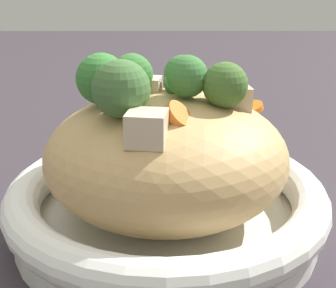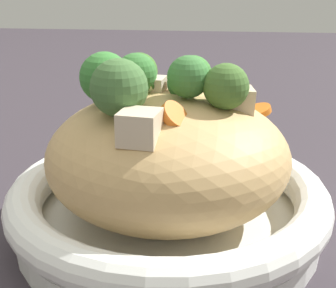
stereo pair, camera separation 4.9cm
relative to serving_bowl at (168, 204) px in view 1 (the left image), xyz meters
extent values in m
plane|color=#342E34|center=(0.00, 0.00, -0.03)|extent=(3.00, 3.00, 0.00)
cylinder|color=white|center=(0.00, 0.00, -0.02)|extent=(0.31, 0.31, 0.02)
torus|color=white|center=(0.00, 0.00, 0.01)|extent=(0.33, 0.33, 0.04)
ellipsoid|color=tan|center=(0.00, 0.00, 0.05)|extent=(0.24, 0.24, 0.12)
torus|color=tan|center=(0.00, -0.01, 0.08)|extent=(0.05, 0.05, 0.02)
torus|color=tan|center=(0.01, -0.01, 0.11)|extent=(0.06, 0.06, 0.02)
torus|color=tan|center=(-0.02, 0.01, 0.09)|extent=(0.07, 0.07, 0.03)
torus|color=tan|center=(0.01, -0.01, 0.10)|extent=(0.06, 0.06, 0.03)
cone|color=#9AB772|center=(-0.08, 0.02, 0.10)|extent=(0.03, 0.03, 0.01)
sphere|color=#3E7E35|center=(-0.08, 0.02, 0.12)|extent=(0.05, 0.05, 0.04)
cone|color=#9BBC7C|center=(0.01, 0.02, 0.11)|extent=(0.03, 0.03, 0.02)
sphere|color=#3C7738|center=(0.01, 0.02, 0.14)|extent=(0.05, 0.05, 0.04)
cone|color=#9CC475|center=(-0.05, -0.04, 0.11)|extent=(0.02, 0.02, 0.02)
sphere|color=#3C6D2A|center=(-0.05, -0.04, 0.13)|extent=(0.05, 0.05, 0.04)
cone|color=#9ABD70|center=(0.04, -0.04, 0.11)|extent=(0.02, 0.02, 0.01)
sphere|color=#436D38|center=(0.04, -0.04, 0.13)|extent=(0.05, 0.05, 0.05)
cone|color=#97C479|center=(0.01, 0.05, 0.11)|extent=(0.02, 0.02, 0.02)
sphere|color=#446B2E|center=(0.01, 0.05, 0.13)|extent=(0.06, 0.06, 0.04)
cone|color=#99BA72|center=(0.00, -0.06, 0.10)|extent=(0.02, 0.02, 0.02)
sphere|color=#397D35|center=(0.00, -0.06, 0.13)|extent=(0.06, 0.06, 0.05)
cone|color=#9DC178|center=(-0.01, -0.03, 0.11)|extent=(0.02, 0.02, 0.01)
sphere|color=#3A7735|center=(-0.01, -0.03, 0.13)|extent=(0.05, 0.05, 0.04)
cylinder|color=orange|center=(0.05, 0.01, 0.11)|extent=(0.03, 0.03, 0.02)
cylinder|color=orange|center=(-0.06, 0.02, 0.11)|extent=(0.03, 0.03, 0.01)
cylinder|color=orange|center=(-0.05, 0.09, 0.09)|extent=(0.04, 0.04, 0.01)
cylinder|color=beige|center=(-0.01, -0.03, 0.12)|extent=(0.04, 0.04, 0.03)
torus|color=#2B5B27|center=(-0.01, -0.03, 0.12)|extent=(0.04, 0.05, 0.04)
cylinder|color=beige|center=(-0.02, 0.01, 0.12)|extent=(0.04, 0.04, 0.02)
torus|color=#295324|center=(-0.02, 0.01, 0.12)|extent=(0.05, 0.05, 0.03)
cube|color=beige|center=(0.07, -0.02, 0.11)|extent=(0.04, 0.04, 0.03)
cube|color=beige|center=(-0.02, -0.02, 0.12)|extent=(0.03, 0.03, 0.02)
cube|color=beige|center=(-0.01, 0.07, 0.11)|extent=(0.03, 0.03, 0.03)
camera|label=1|loc=(0.45, 0.00, 0.24)|focal=52.93mm
camera|label=2|loc=(0.45, 0.05, 0.24)|focal=52.93mm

